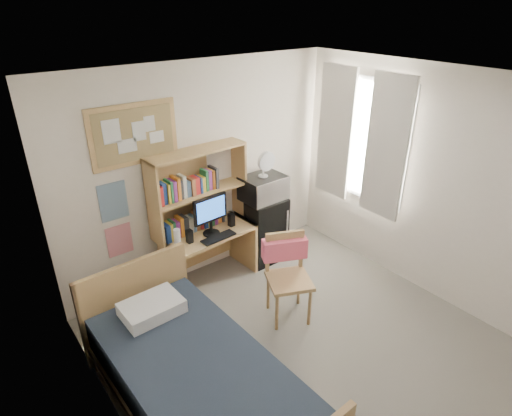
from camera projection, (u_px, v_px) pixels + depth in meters
floor at (322, 361)px, 4.17m from camera, size 3.60×4.20×0.02m
ceiling at (347, 89)px, 3.01m from camera, size 3.60×4.20×0.02m
wall_back at (202, 173)px, 5.08m from camera, size 3.60×0.04×2.60m
wall_left at (128, 341)px, 2.61m from camera, size 0.04×4.20×2.60m
wall_right at (449, 193)px, 4.58m from camera, size 0.04×4.20×2.60m
window_unit at (361, 140)px, 5.27m from camera, size 0.10×1.40×1.70m
curtain_left at (386, 148)px, 4.97m from camera, size 0.04×0.55×1.70m
curtain_right at (335, 133)px, 5.53m from camera, size 0.04×0.55×1.70m
bulletin_board at (134, 134)px, 4.37m from camera, size 0.94×0.03×0.64m
poster_wave at (113, 202)px, 4.49m from camera, size 0.30×0.01×0.42m
poster_japan at (119, 240)px, 4.70m from camera, size 0.28×0.01×0.36m
desk at (210, 256)px, 5.22m from camera, size 1.12×0.61×0.68m
desk_chair at (289, 280)px, 4.54m from camera, size 0.64×0.64×0.97m
mini_fridge at (262, 228)px, 5.64m from camera, size 0.52×0.52×0.88m
bed at (199, 389)px, 3.51m from camera, size 1.14×2.18×0.59m
hutch at (199, 190)px, 4.95m from camera, size 1.22×0.38×0.98m
monitor at (211, 216)px, 4.92m from camera, size 0.44×0.06×0.47m
keyboard at (219, 237)px, 4.93m from camera, size 0.43×0.16×0.02m
speaker_left at (189, 236)px, 4.82m from camera, size 0.07×0.07×0.16m
speaker_right at (231, 220)px, 5.17m from camera, size 0.07×0.07×0.17m
water_bottle at (177, 240)px, 4.66m from camera, size 0.08×0.08×0.25m
hoodie at (285, 249)px, 4.59m from camera, size 0.50×0.34×0.23m
microwave at (263, 188)px, 5.37m from camera, size 0.53×0.41×0.31m
desk_fan at (263, 165)px, 5.23m from camera, size 0.24×0.24×0.30m
pillow at (152, 308)px, 3.87m from camera, size 0.54×0.38×0.13m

